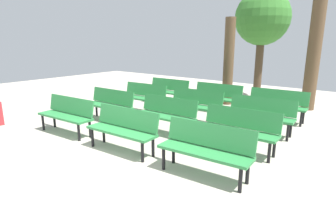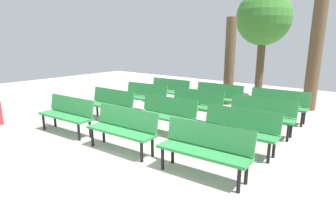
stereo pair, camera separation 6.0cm
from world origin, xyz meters
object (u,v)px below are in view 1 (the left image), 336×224
bench_r3_c0 (168,90)px  bench_r1_c1 (166,113)px  bench_r1_c0 (110,103)px  bench_r0_c1 (123,127)px  bench_r3_c2 (277,103)px  bench_r2_c1 (195,103)px  bench_r3_c1 (217,96)px  bench_r1_c2 (239,127)px  bench_r0_c2 (206,147)px  bench_r2_c0 (144,96)px  tree_1 (229,62)px  bench_r2_c2 (261,113)px  bench_r0_c0 (67,113)px  tree_2 (262,19)px  tree_0 (313,56)px

bench_r3_c0 → bench_r1_c1: bearing=-54.1°
bench_r1_c0 → bench_r0_c1: bearing=-35.2°
bench_r0_c1 → bench_r3_c2: bearing=64.5°
bench_r1_c0 → bench_r2_c1: bearing=36.2°
bench_r0_c1 → bench_r3_c1: bearing=88.7°
bench_r1_c2 → bench_r3_c2: (-0.12, 2.78, 0.00)m
bench_r0_c1 → bench_r0_c2: size_ratio=1.00×
bench_r2_c0 → bench_r3_c0: (-0.08, 1.36, 0.00)m
bench_r0_c2 → bench_r1_c0: 4.06m
bench_r0_c1 → bench_r2_c0: 3.36m
bench_r1_c0 → bench_r2_c1: 2.41m
bench_r3_c1 → bench_r3_c2: bearing=-0.6°
bench_r3_c2 → bench_r0_c2: bearing=-91.3°
bench_r1_c2 → tree_1: (-2.22, 3.90, 0.99)m
bench_r3_c0 → bench_r3_c2: bearing=0.4°
bench_r2_c2 → bench_r3_c1: bearing=141.5°
bench_r0_c0 → tree_2: size_ratio=0.40×
bench_r0_c1 → bench_r2_c2: size_ratio=1.00×
bench_r3_c2 → tree_0: tree_0 is taller
bench_r0_c1 → bench_r1_c2: 2.36m
bench_r0_c0 → bench_r0_c2: same height
bench_r1_c0 → bench_r3_c2: (3.73, 2.89, 0.00)m
bench_r1_c2 → bench_r3_c0: size_ratio=1.00×
bench_r1_c1 → bench_r3_c2: 3.30m
bench_r1_c1 → bench_r3_c0: 3.34m
bench_r2_c2 → tree_0: (0.34, 3.41, 1.22)m
bench_r2_c0 → bench_r3_c2: bearing=18.7°
tree_1 → bench_r1_c0: bearing=-112.1°
bench_r1_c2 → bench_r0_c1: bearing=-144.7°
bench_r3_c0 → tree_1: tree_1 is taller
bench_r2_c1 → bench_r3_c0: same height
bench_r1_c2 → bench_r0_c2: bearing=-91.4°
bench_r0_c0 → tree_2: 7.98m
bench_r0_c0 → bench_r1_c1: 2.42m
bench_r0_c0 → bench_r1_c0: same height
tree_2 → bench_r3_c2: bearing=-60.3°
bench_r3_c1 → tree_1: (-0.23, 1.18, 0.99)m
bench_r0_c2 → bench_r1_c0: same height
bench_r3_c2 → tree_2: size_ratio=0.40×
bench_r0_c2 → bench_r3_c1: 4.54m
bench_r3_c0 → tree_2: size_ratio=0.39×
bench_r3_c1 → bench_r2_c0: bearing=-144.6°
bench_r0_c2 → bench_r3_c2: same height
bench_r2_c2 → bench_r3_c0: bearing=158.2°
bench_r3_c0 → bench_r3_c1: same height
bench_r0_c0 → bench_r0_c2: bearing=-1.3°
bench_r3_c0 → bench_r1_c0: bearing=-90.0°
bench_r2_c1 → tree_1: tree_1 is taller
bench_r1_c1 → bench_r3_c1: bearing=91.1°
bench_r0_c0 → bench_r1_c0: size_ratio=1.01×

